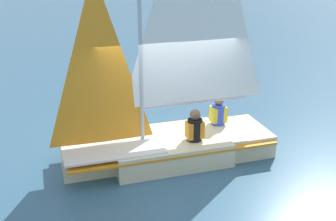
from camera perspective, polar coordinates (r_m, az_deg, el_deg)
name	(u,v)px	position (r m, az deg, el deg)	size (l,w,h in m)	color
ground_plane	(168,158)	(9.03, 0.00, -6.46)	(260.00, 260.00, 0.00)	#38607A
sailboat_main	(170,122)	(8.69, 0.33, -1.57)	(4.49, 3.44, 6.17)	beige
sailor_helm	(195,134)	(8.65, 3.62, -3.23)	(0.42, 0.41, 1.16)	black
sailor_crew	(218,118)	(9.47, 6.81, -1.03)	(0.42, 0.41, 1.16)	black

